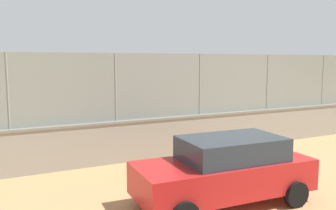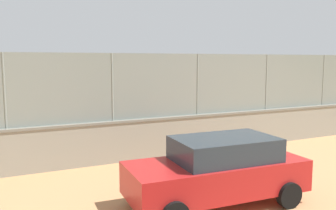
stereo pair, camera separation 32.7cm
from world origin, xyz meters
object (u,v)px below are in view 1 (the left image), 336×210
object	(u,v)px
player_near_wall_returning	(108,113)
courtside_bench	(319,120)
sports_ball	(111,108)
parked_car_red	(226,169)
player_crossing_court	(216,111)
player_baseline_waiting	(116,93)
spare_ball_by_wall	(154,151)

from	to	relation	value
player_near_wall_returning	courtside_bench	xyz separation A→B (m)	(-9.57, 4.51, -0.43)
sports_ball	courtside_bench	distance (m)	13.65
parked_car_red	player_crossing_court	bearing A→B (deg)	-123.85
player_crossing_court	courtside_bench	bearing A→B (deg)	156.19
player_baseline_waiting	player_crossing_court	xyz separation A→B (m)	(-1.12, 11.44, -0.04)
player_crossing_court	parked_car_red	world-z (taller)	player_crossing_court
courtside_bench	parked_car_red	size ratio (longest dim) A/B	0.36
spare_ball_by_wall	player_crossing_court	bearing A→B (deg)	-151.79
spare_ball_by_wall	courtside_bench	size ratio (longest dim) A/B	0.07
spare_ball_by_wall	parked_car_red	distance (m)	5.21
player_crossing_court	player_near_wall_returning	distance (m)	5.33
player_baseline_waiting	player_near_wall_returning	world-z (taller)	player_baseline_waiting
player_baseline_waiting	parked_car_red	xyz separation A→B (m)	(3.94, 18.99, -0.17)
sports_ball	spare_ball_by_wall	distance (m)	12.27
player_baseline_waiting	sports_ball	world-z (taller)	player_baseline_waiting
player_crossing_court	spare_ball_by_wall	distance (m)	5.21
parked_car_red	player_baseline_waiting	bearing A→B (deg)	-101.74
player_baseline_waiting	player_near_wall_returning	xyz separation A→B (m)	(3.64, 9.05, -0.12)
player_near_wall_returning	spare_ball_by_wall	distance (m)	4.89
player_crossing_court	player_near_wall_returning	size ratio (longest dim) A/B	1.07
player_near_wall_returning	sports_ball	world-z (taller)	player_near_wall_returning
player_near_wall_returning	spare_ball_by_wall	xyz separation A→B (m)	(-0.24, 4.81, -0.84)
spare_ball_by_wall	parked_car_red	bearing A→B (deg)	83.97
player_baseline_waiting	parked_car_red	bearing A→B (deg)	78.26
sports_ball	player_near_wall_returning	bearing A→B (deg)	70.25
player_near_wall_returning	sports_ball	xyz separation A→B (m)	(-2.59, -7.22, -0.77)
player_crossing_court	spare_ball_by_wall	bearing A→B (deg)	28.21
sports_ball	parked_car_red	size ratio (longest dim) A/B	0.05
player_baseline_waiting	courtside_bench	xyz separation A→B (m)	(-5.92, 13.56, -0.55)
courtside_bench	parked_car_red	world-z (taller)	parked_car_red
courtside_bench	parked_car_red	distance (m)	11.27
player_baseline_waiting	spare_ball_by_wall	distance (m)	14.31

